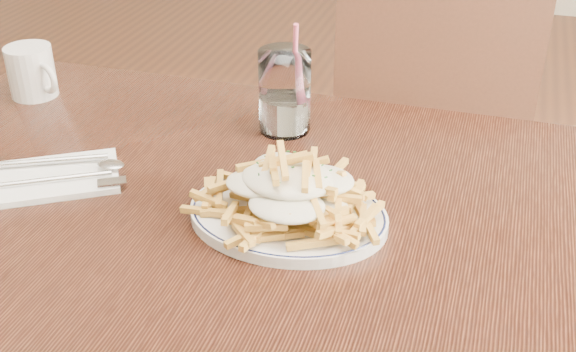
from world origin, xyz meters
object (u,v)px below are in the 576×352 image
(fries_plate, at_px, (288,215))
(coffee_mug, at_px, (32,72))
(chair_far, at_px, (424,138))
(water_glass, at_px, (285,96))
(loaded_fries, at_px, (288,186))
(table, at_px, (238,252))

(fries_plate, relative_size, coffee_mug, 2.50)
(chair_far, xyz_separation_m, water_glass, (-0.18, -0.50, 0.30))
(coffee_mug, bearing_deg, water_glass, 0.54)
(chair_far, relative_size, water_glass, 4.87)
(water_glass, distance_m, coffee_mug, 0.47)
(chair_far, distance_m, fries_plate, 0.80)
(loaded_fries, distance_m, coffee_mug, 0.61)
(chair_far, xyz_separation_m, loaded_fries, (-0.10, -0.76, 0.29))
(table, height_order, fries_plate, fries_plate)
(water_glass, bearing_deg, fries_plate, -71.58)
(fries_plate, bearing_deg, chair_far, 82.80)
(fries_plate, height_order, loaded_fries, loaded_fries)
(chair_far, height_order, fries_plate, chair_far)
(table, relative_size, coffee_mug, 10.60)
(table, relative_size, chair_far, 1.32)
(chair_far, xyz_separation_m, coffee_mug, (-0.66, -0.50, 0.28))
(chair_far, height_order, water_glass, water_glass)
(fries_plate, xyz_separation_m, coffee_mug, (-0.56, 0.25, 0.04))
(fries_plate, bearing_deg, water_glass, 108.42)
(fries_plate, bearing_deg, coffee_mug, 155.60)
(chair_far, distance_m, loaded_fries, 0.82)
(chair_far, height_order, coffee_mug, chair_far)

